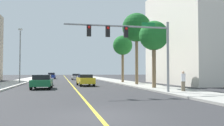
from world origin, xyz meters
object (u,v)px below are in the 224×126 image
at_px(car_silver, 76,77).
at_px(pedestrian, 183,81).
at_px(car_black, 43,80).
at_px(car_green, 42,82).
at_px(palm_near, 154,36).
at_px(car_yellow, 85,80).
at_px(traffic_signal_mast, 134,39).
at_px(street_lamp, 20,53).
at_px(palm_mid, 137,28).
at_px(car_blue, 52,76).
at_px(palm_far, 123,46).

height_order(car_silver, pedestrian, pedestrian).
distance_m(car_black, car_silver, 21.51).
bearing_deg(car_silver, car_green, -100.78).
bearing_deg(pedestrian, car_green, -79.94).
distance_m(palm_near, car_yellow, 10.61).
relative_size(car_yellow, car_silver, 1.16).
xyz_separation_m(traffic_signal_mast, car_black, (-7.86, 14.95, -3.57)).
xyz_separation_m(street_lamp, palm_near, (14.86, -12.66, 0.93)).
bearing_deg(palm_mid, car_silver, 104.53).
relative_size(car_blue, car_silver, 1.06).
relative_size(car_blue, pedestrian, 2.52).
xyz_separation_m(car_green, car_silver, (5.20, 28.11, -0.05)).
bearing_deg(car_yellow, palm_near, -51.74).
distance_m(street_lamp, car_yellow, 10.84).
bearing_deg(pedestrian, car_yellow, -108.03).
distance_m(car_blue, car_silver, 9.40).
relative_size(palm_near, car_yellow, 1.50).
xyz_separation_m(palm_near, car_black, (-11.53, 10.03, -4.63)).
bearing_deg(palm_near, traffic_signal_mast, -126.65).
relative_size(traffic_signal_mast, street_lamp, 1.08).
relative_size(car_green, pedestrian, 2.39).
xyz_separation_m(car_black, car_blue, (0.08, 28.38, 0.06)).
distance_m(palm_mid, palm_far, 6.83).
bearing_deg(street_lamp, car_silver, 63.75).
bearing_deg(street_lamp, car_green, -69.42).
xyz_separation_m(traffic_signal_mast, palm_far, (3.88, 18.22, 1.54)).
bearing_deg(car_silver, street_lamp, -116.55).
height_order(street_lamp, pedestrian, street_lamp).
height_order(palm_far, car_green, palm_far).
relative_size(car_yellow, pedestrian, 2.74).
bearing_deg(car_blue, palm_mid, -67.98).
bearing_deg(pedestrian, traffic_signal_mast, -43.40).
distance_m(palm_near, car_blue, 40.33).
distance_m(palm_far, car_black, 13.21).
relative_size(street_lamp, car_green, 1.94).
bearing_deg(car_yellow, palm_mid, -7.60).
relative_size(palm_mid, palm_far, 1.26).
bearing_deg(car_blue, street_lamp, -95.89).
height_order(street_lamp, car_green, street_lamp).
bearing_deg(car_silver, car_yellow, -91.04).
bearing_deg(car_green, car_blue, 92.16).
distance_m(car_yellow, car_green, 6.69).
relative_size(palm_mid, pedestrian, 5.56).
relative_size(traffic_signal_mast, car_blue, 2.00).
xyz_separation_m(palm_mid, pedestrian, (0.40, -11.17, -6.47)).
bearing_deg(car_black, car_silver, 72.55).
relative_size(car_yellow, car_green, 1.14).
height_order(car_black, car_blue, car_blue).
xyz_separation_m(palm_far, car_silver, (-6.13, 17.51, -5.13)).
relative_size(palm_far, car_yellow, 1.61).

